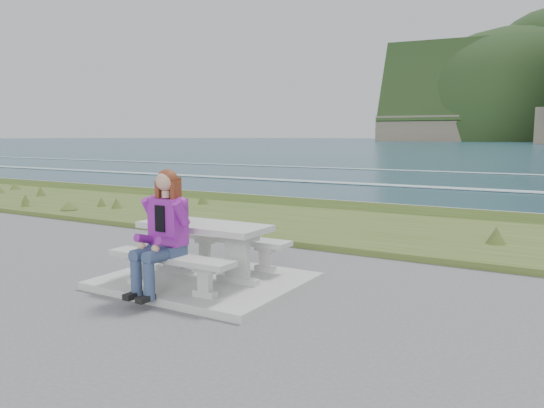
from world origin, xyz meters
name	(u,v)px	position (x,y,z in m)	size (l,w,h in m)	color
concrete_slab	(205,281)	(0.00, 0.00, 0.05)	(2.60, 2.10, 0.10)	#ACADA8
picnic_table	(204,236)	(0.00, 0.00, 0.68)	(1.80, 0.75, 0.75)	#ACADA8
bench_landward	(170,263)	(0.00, -0.70, 0.45)	(1.80, 0.35, 0.45)	#ACADA8
bench_seaward	(234,243)	(0.00, 0.70, 0.45)	(1.80, 0.35, 0.45)	#ACADA8
grass_verge	(346,229)	(0.00, 5.00, 0.00)	(160.00, 4.50, 0.22)	#33481B
shore_drop	(389,213)	(0.00, 7.90, 0.00)	(160.00, 0.80, 2.20)	#726355
ocean	(488,205)	(0.00, 25.09, -1.74)	(1600.00, 1600.00, 0.09)	#1C4051
seated_woman	(159,248)	(-0.04, -0.84, 0.66)	(0.46, 0.79, 1.52)	navy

